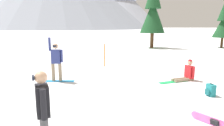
% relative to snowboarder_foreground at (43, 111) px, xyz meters
% --- Properties ---
extents(ground_plane, '(800.00, 800.00, 0.00)m').
position_rel_snowboarder_foreground_xyz_m(ground_plane, '(2.34, 1.38, -0.89)').
color(ground_plane, white).
extents(snowboarder_foreground, '(0.92, 1.41, 1.69)m').
position_rel_snowboarder_foreground_xyz_m(snowboarder_foreground, '(0.00, 0.00, 0.00)').
color(snowboarder_foreground, '#19B259').
rests_on(snowboarder_foreground, ground_plane).
extents(snowboarder_midground, '(1.59, 0.40, 2.03)m').
position_rel_snowboarder_foreground_xyz_m(snowboarder_midground, '(-1.65, 5.30, 0.07)').
color(snowboarder_midground, '#1E8CD8').
rests_on(snowboarder_midground, ground_plane).
extents(snowboarder_background, '(1.73, 1.13, 1.00)m').
position_rel_snowboarder_foreground_xyz_m(snowboarder_background, '(4.36, 5.94, -0.54)').
color(snowboarder_background, gray).
rests_on(snowboarder_background, ground_plane).
extents(backpack_teal, '(0.32, 0.36, 0.47)m').
position_rel_snowboarder_foreground_xyz_m(backpack_teal, '(4.66, 3.80, -0.68)').
color(backpack_teal, '#1E7A7F').
rests_on(backpack_teal, ground_plane).
extents(trail_marker_pole, '(0.06, 0.06, 1.44)m').
position_rel_snowboarder_foreground_xyz_m(trail_marker_pole, '(0.13, 9.01, -0.17)').
color(trail_marker_pole, orange).
rests_on(trail_marker_pole, ground_plane).
extents(pine_tree_young, '(2.88, 2.88, 7.97)m').
position_rel_snowboarder_foreground_xyz_m(pine_tree_young, '(4.34, 20.82, 3.45)').
color(pine_tree_young, '#472D19').
rests_on(pine_tree_young, ground_plane).
extents(pine_tree_broad, '(2.28, 2.28, 5.55)m').
position_rel_snowboarder_foreground_xyz_m(pine_tree_broad, '(12.68, 21.66, 2.14)').
color(pine_tree_broad, '#472D19').
rests_on(pine_tree_broad, ground_plane).
extents(peak_west_ridge, '(103.90, 103.90, 53.46)m').
position_rel_snowboarder_foreground_xyz_m(peak_west_ridge, '(-13.28, 244.88, 27.04)').
color(peak_west_ridge, '#9EA3B2').
rests_on(peak_west_ridge, ground_plane).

